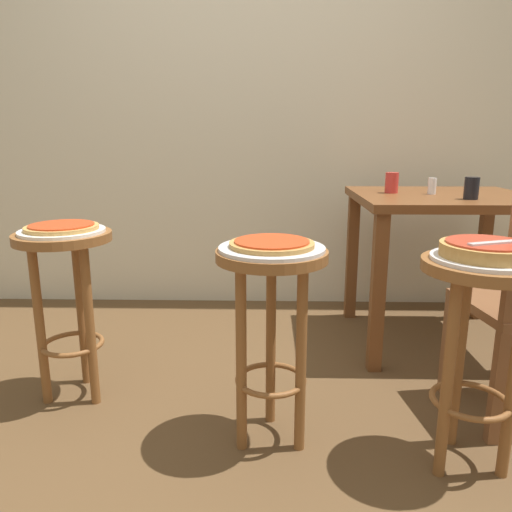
{
  "coord_description": "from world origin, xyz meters",
  "views": [
    {
      "loc": [
        0.13,
        -1.47,
        1.05
      ],
      "look_at": [
        0.09,
        0.29,
        0.62
      ],
      "focal_mm": 34.68,
      "sensor_mm": 36.0,
      "label": 1
    }
  ],
  "objects_px": {
    "stool_foreground": "(479,319)",
    "pizza_leftside": "(62,227)",
    "cup_near_edge": "(472,188)",
    "cup_far_edge": "(392,183)",
    "dining_table": "(442,220)",
    "condiment_shaker": "(432,186)",
    "stool_middle": "(271,304)",
    "pizza_server_knife": "(501,242)",
    "serving_plate_middle": "(272,248)",
    "pizza_middle": "(272,244)",
    "stool_leftside": "(67,279)",
    "serving_plate_leftside": "(62,231)",
    "serving_plate_foreground": "(486,259)",
    "pizza_foreground": "(487,249)"
  },
  "relations": [
    {
      "from": "stool_leftside",
      "to": "pizza_server_knife",
      "type": "relative_size",
      "value": 3.13
    },
    {
      "from": "serving_plate_foreground",
      "to": "serving_plate_middle",
      "type": "height_order",
      "value": "same"
    },
    {
      "from": "cup_far_edge",
      "to": "pizza_middle",
      "type": "bearing_deg",
      "value": -122.65
    },
    {
      "from": "stool_foreground",
      "to": "dining_table",
      "type": "xyz_separation_m",
      "value": [
        0.22,
        1.02,
        0.14
      ]
    },
    {
      "from": "stool_leftside",
      "to": "cup_far_edge",
      "type": "bearing_deg",
      "value": 25.27
    },
    {
      "from": "cup_near_edge",
      "to": "cup_far_edge",
      "type": "height_order",
      "value": "cup_far_edge"
    },
    {
      "from": "stool_leftside",
      "to": "condiment_shaker",
      "type": "xyz_separation_m",
      "value": [
        1.6,
        0.62,
        0.31
      ]
    },
    {
      "from": "cup_far_edge",
      "to": "stool_foreground",
      "type": "bearing_deg",
      "value": -88.57
    },
    {
      "from": "pizza_server_knife",
      "to": "condiment_shaker",
      "type": "bearing_deg",
      "value": 63.66
    },
    {
      "from": "serving_plate_foreground",
      "to": "cup_near_edge",
      "type": "xyz_separation_m",
      "value": [
        0.27,
        0.82,
        0.13
      ]
    },
    {
      "from": "dining_table",
      "to": "condiment_shaker",
      "type": "distance_m",
      "value": 0.18
    },
    {
      "from": "pizza_leftside",
      "to": "dining_table",
      "type": "height_order",
      "value": "dining_table"
    },
    {
      "from": "serving_plate_foreground",
      "to": "condiment_shaker",
      "type": "bearing_deg",
      "value": 81.16
    },
    {
      "from": "dining_table",
      "to": "condiment_shaker",
      "type": "relative_size",
      "value": 10.72
    },
    {
      "from": "stool_foreground",
      "to": "serving_plate_middle",
      "type": "relative_size",
      "value": 1.98
    },
    {
      "from": "stool_middle",
      "to": "pizza_server_knife",
      "type": "height_order",
      "value": "pizza_server_knife"
    },
    {
      "from": "pizza_middle",
      "to": "serving_plate_leftside",
      "type": "height_order",
      "value": "pizza_middle"
    },
    {
      "from": "stool_middle",
      "to": "stool_foreground",
      "type": "bearing_deg",
      "value": -11.09
    },
    {
      "from": "cup_far_edge",
      "to": "dining_table",
      "type": "bearing_deg",
      "value": -12.96
    },
    {
      "from": "serving_plate_foreground",
      "to": "stool_leftside",
      "type": "relative_size",
      "value": 0.46
    },
    {
      "from": "serving_plate_foreground",
      "to": "serving_plate_middle",
      "type": "distance_m",
      "value": 0.65
    },
    {
      "from": "stool_foreground",
      "to": "serving_plate_middle",
      "type": "bearing_deg",
      "value": 168.91
    },
    {
      "from": "stool_foreground",
      "to": "cup_far_edge",
      "type": "distance_m",
      "value": 1.12
    },
    {
      "from": "pizza_leftside",
      "to": "pizza_foreground",
      "type": "bearing_deg",
      "value": -15.8
    },
    {
      "from": "stool_middle",
      "to": "stool_leftside",
      "type": "distance_m",
      "value": 0.85
    },
    {
      "from": "stool_foreground",
      "to": "serving_plate_foreground",
      "type": "bearing_deg",
      "value": 3.58
    },
    {
      "from": "cup_far_edge",
      "to": "pizza_server_knife",
      "type": "distance_m",
      "value": 1.1
    },
    {
      "from": "serving_plate_middle",
      "to": "condiment_shaker",
      "type": "height_order",
      "value": "condiment_shaker"
    },
    {
      "from": "stool_middle",
      "to": "condiment_shaker",
      "type": "height_order",
      "value": "condiment_shaker"
    },
    {
      "from": "pizza_middle",
      "to": "cup_far_edge",
      "type": "distance_m",
      "value": 1.13
    },
    {
      "from": "serving_plate_leftside",
      "to": "stool_middle",
      "type": "bearing_deg",
      "value": -19.37
    },
    {
      "from": "stool_foreground",
      "to": "pizza_leftside",
      "type": "xyz_separation_m",
      "value": [
        -1.44,
        0.41,
        0.21
      ]
    },
    {
      "from": "serving_plate_leftside",
      "to": "pizza_leftside",
      "type": "distance_m",
      "value": 0.02
    },
    {
      "from": "stool_foreground",
      "to": "serving_plate_leftside",
      "type": "relative_size",
      "value": 2.14
    },
    {
      "from": "dining_table",
      "to": "pizza_foreground",
      "type": "bearing_deg",
      "value": -102.17
    },
    {
      "from": "pizza_leftside",
      "to": "cup_far_edge",
      "type": "distance_m",
      "value": 1.56
    },
    {
      "from": "serving_plate_foreground",
      "to": "cup_near_edge",
      "type": "relative_size",
      "value": 3.18
    },
    {
      "from": "condiment_shaker",
      "to": "cup_near_edge",
      "type": "bearing_deg",
      "value": -61.14
    },
    {
      "from": "pizza_leftside",
      "to": "serving_plate_foreground",
      "type": "bearing_deg",
      "value": -15.8
    },
    {
      "from": "pizza_foreground",
      "to": "condiment_shaker",
      "type": "relative_size",
      "value": 3.37
    },
    {
      "from": "stool_foreground",
      "to": "stool_middle",
      "type": "distance_m",
      "value": 0.65
    },
    {
      "from": "pizza_middle",
      "to": "serving_plate_leftside",
      "type": "xyz_separation_m",
      "value": [
        -0.8,
        0.28,
        -0.02
      ]
    },
    {
      "from": "serving_plate_middle",
      "to": "pizza_middle",
      "type": "distance_m",
      "value": 0.02
    },
    {
      "from": "serving_plate_leftside",
      "to": "cup_near_edge",
      "type": "xyz_separation_m",
      "value": [
        1.71,
        0.41,
        0.13
      ]
    },
    {
      "from": "serving_plate_foreground",
      "to": "stool_middle",
      "type": "distance_m",
      "value": 0.67
    },
    {
      "from": "serving_plate_middle",
      "to": "stool_foreground",
      "type": "bearing_deg",
      "value": -11.09
    },
    {
      "from": "pizza_server_knife",
      "to": "serving_plate_leftside",
      "type": "bearing_deg",
      "value": 144.5
    },
    {
      "from": "serving_plate_foreground",
      "to": "stool_leftside",
      "type": "distance_m",
      "value": 1.51
    },
    {
      "from": "stool_foreground",
      "to": "pizza_leftside",
      "type": "relative_size",
      "value": 2.51
    },
    {
      "from": "stool_foreground",
      "to": "serving_plate_leftside",
      "type": "distance_m",
      "value": 1.51
    }
  ]
}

